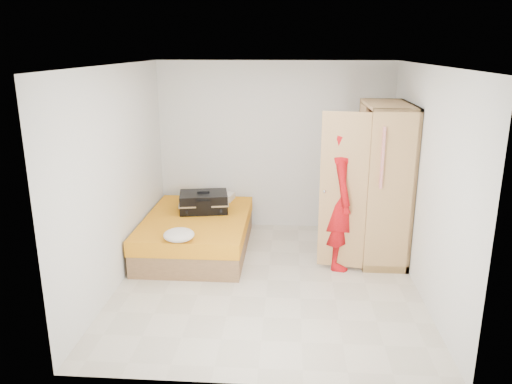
# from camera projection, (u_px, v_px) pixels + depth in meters

# --- Properties ---
(room) EXTENTS (4.00, 4.02, 2.60)m
(room) POSITION_uv_depth(u_px,v_px,m) (268.00, 179.00, 5.84)
(room) COLOR beige
(room) RESTS_ON ground
(bed) EXTENTS (1.42, 2.02, 0.50)m
(bed) POSITION_uv_depth(u_px,v_px,m) (197.00, 233.00, 7.07)
(bed) COLOR #966C44
(bed) RESTS_ON ground
(wardrobe) EXTENTS (1.17, 1.20, 2.10)m
(wardrobe) POSITION_uv_depth(u_px,v_px,m) (380.00, 187.00, 6.65)
(wardrobe) COLOR tan
(wardrobe) RESTS_ON ground
(person) EXTENTS (0.54, 0.74, 1.88)m
(person) POSITION_uv_depth(u_px,v_px,m) (343.00, 197.00, 6.38)
(person) COLOR red
(person) RESTS_ON ground
(suitcase) EXTENTS (0.78, 0.63, 0.30)m
(suitcase) POSITION_uv_depth(u_px,v_px,m) (204.00, 202.00, 7.20)
(suitcase) COLOR black
(suitcase) RESTS_ON bed
(round_cushion) EXTENTS (0.38, 0.38, 0.15)m
(round_cushion) POSITION_uv_depth(u_px,v_px,m) (179.00, 235.00, 6.12)
(round_cushion) COLOR silver
(round_cushion) RESTS_ON bed
(pillow) EXTENTS (0.58, 0.36, 0.10)m
(pillow) POSITION_uv_depth(u_px,v_px,m) (216.00, 196.00, 7.79)
(pillow) COLOR silver
(pillow) RESTS_ON bed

